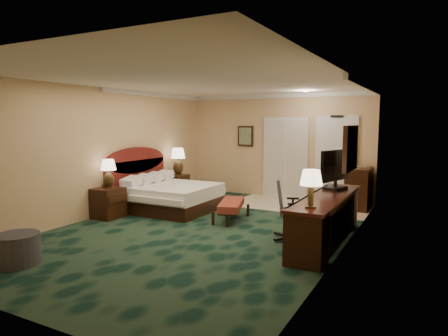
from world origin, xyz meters
The scene contains 25 objects.
floor centered at (0.00, 0.00, 0.00)m, with size 5.00×7.50×0.00m, color black.
ceiling centered at (0.00, 0.00, 2.70)m, with size 5.00×7.50×0.00m, color silver.
wall_back centered at (0.00, 3.75, 1.35)m, with size 5.00×0.00×2.70m, color tan.
wall_front centered at (0.00, -3.75, 1.35)m, with size 5.00×0.00×2.70m, color tan.
wall_left centered at (-2.50, 0.00, 1.35)m, with size 0.00×7.50×2.70m, color tan.
wall_right centered at (2.50, 0.00, 1.35)m, with size 0.00×7.50×2.70m, color tan.
crown_molding centered at (0.00, 0.00, 2.65)m, with size 5.00×7.50×0.10m, color silver, non-canonical shape.
tile_patch centered at (0.90, 2.90, 0.01)m, with size 3.20×1.70×0.01m, color beige.
headboard centered at (-2.44, 1.00, 0.70)m, with size 0.12×2.00×1.40m, color #4A0C0E, non-canonical shape.
entry_door centered at (1.55, 3.72, 1.05)m, with size 1.02×0.06×2.18m, color silver.
closet_doors centered at (0.25, 3.71, 1.05)m, with size 1.20×0.06×2.10m, color silver.
wall_art centered at (-0.90, 3.71, 1.60)m, with size 0.45×0.06×0.55m, color #546B5C.
wall_mirror centered at (2.46, 0.60, 1.55)m, with size 0.05×0.95×0.75m, color white.
bed centered at (-1.49, 1.08, 0.29)m, with size 1.83×1.69×0.58m, color white.
nightstand_near centered at (-2.23, -0.14, 0.31)m, with size 0.50×0.58×0.63m, color black.
nightstand_far centered at (-2.24, 2.32, 0.30)m, with size 0.49×0.56×0.61m, color black.
lamp_near centered at (-2.23, -0.10, 0.92)m, with size 0.31×0.31×0.59m, color black, non-canonical shape.
lamp_far centered at (-2.20, 2.36, 0.96)m, with size 0.37×0.37×0.70m, color black, non-canonical shape.
bed_bench centered at (0.12, 0.86, 0.20)m, with size 0.40×1.17×0.40m, color maroon.
ottoman centered at (-1.38, -2.78, 0.22)m, with size 0.60×0.60×0.43m, color #2C2D34.
desk centered at (2.19, 0.21, 0.39)m, with size 0.59×2.74×0.79m, color black.
tv centered at (2.16, 0.91, 1.14)m, with size 0.08×0.91×0.71m, color black.
desk_lamp centered at (2.21, -0.82, 1.06)m, with size 0.31×0.31×0.55m, color black, non-canonical shape.
desk_chair centered at (1.64, 0.17, 0.52)m, with size 0.60×0.57×1.04m, color #4A494F, non-canonical shape.
minibar centered at (2.20, 3.20, 0.47)m, with size 0.50×0.90×0.95m, color black.
Camera 1 is at (3.70, -6.18, 1.97)m, focal length 32.00 mm.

